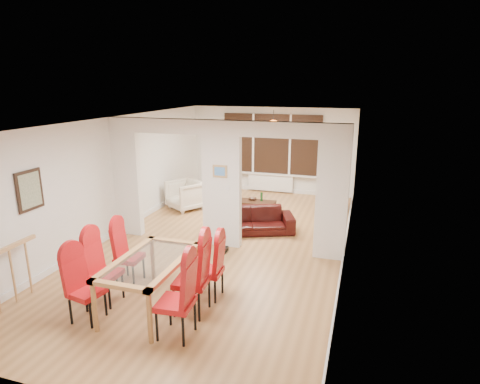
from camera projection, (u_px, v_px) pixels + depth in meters
The scene contains 24 objects.
floor at pixel (222, 244), 8.47m from camera, with size 5.00×9.00×0.01m, color #A97644.
room_walls at pixel (222, 185), 8.13m from camera, with size 5.00×9.00×2.60m, color silver, non-canonical shape.
divider_wall at pixel (222, 185), 8.13m from camera, with size 5.00×0.18×2.60m, color white.
bay_window_blinds at pixel (272, 144), 12.16m from camera, with size 3.00×0.08×1.80m, color black.
radiator at pixel (270, 183), 12.44m from camera, with size 1.40×0.08×0.50m, color white.
pendant_light at pixel (273, 127), 10.85m from camera, with size 0.36×0.36×0.36m, color orange.
stair_newel at pixel (9, 272), 6.03m from camera, with size 0.40×1.20×1.10m, color tan, non-canonical shape.
wall_poster at pixel (30, 190), 6.55m from camera, with size 0.04×0.52×0.67m, color gray.
pillar_photo at pixel (220, 171), 7.96m from camera, with size 0.30×0.03×0.25m, color #4C8CD8.
dining_table at pixel (151, 283), 6.01m from camera, with size 0.94×1.67×0.78m, color #A4703C, non-canonical shape.
dining_chair_la at pixel (86, 287), 5.64m from camera, with size 0.41×0.41×1.04m, color #AD1114, non-canonical shape.
dining_chair_lb at pixel (105, 270), 6.12m from camera, with size 0.43×0.43×1.08m, color #AD1114, non-canonical shape.
dining_chair_lc at pixel (129, 254), 6.76m from camera, with size 0.41×0.41×1.02m, color #AD1114, non-canonical shape.
dining_chair_ra at pixel (175, 297), 5.27m from camera, with size 0.46×0.46×1.14m, color #AD1114, non-canonical shape.
dining_chair_rb at pixel (191, 276), 5.82m from camera, with size 0.47×0.47×1.18m, color #AD1114, non-canonical shape.
dining_chair_rc at pixel (209, 267), 6.28m from camera, with size 0.41×0.41×1.02m, color #AD1114, non-canonical shape.
sofa at pixel (251, 220), 9.10m from camera, with size 1.92×0.75×0.56m, color black.
armchair at pixel (186, 195), 10.76m from camera, with size 0.82×0.85×0.77m, color beige.
person at pixel (212, 174), 10.81m from camera, with size 0.44×0.66×1.82m, color black.
television at pixel (333, 200), 10.71m from camera, with size 0.12×0.93×0.54m, color black.
coffee_table at pixel (257, 205), 10.78m from camera, with size 0.97×0.49×0.22m, color black, non-canonical shape.
bottle at pixel (262, 196), 10.76m from camera, with size 0.06×0.06×0.25m, color #143F19.
bowl at pixel (252, 199), 10.88m from camera, with size 0.22×0.22×0.05m, color black.
shoes at pixel (222, 250), 8.08m from camera, with size 0.22×0.24×0.09m, color black, non-canonical shape.
Camera 1 is at (2.71, -7.40, 3.30)m, focal length 30.00 mm.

